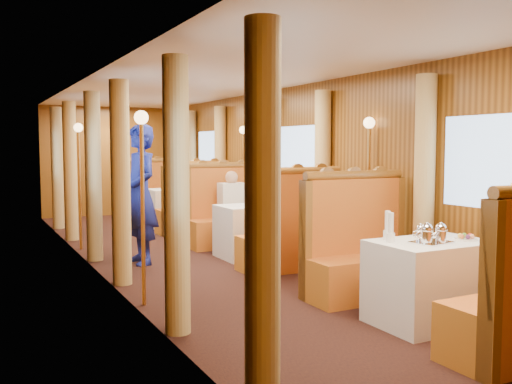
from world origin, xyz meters
TOP-DOWN VIEW (x-y plane):
  - floor at (0.00, 0.00)m, footprint 3.00×12.00m
  - ceiling at (0.00, 0.00)m, footprint 3.00×12.00m
  - wall_far at (0.00, 6.00)m, footprint 3.00×0.01m
  - wall_left at (-1.50, 0.00)m, footprint 0.01×12.00m
  - wall_right at (1.50, 0.00)m, footprint 0.01×12.00m
  - doorway_far at (0.00, 5.97)m, footprint 0.80×0.04m
  - table_near at (0.75, -3.50)m, footprint 1.05×0.72m
  - banquette_near_aft at (0.75, -2.49)m, footprint 1.30×0.55m
  - table_mid at (0.75, 0.00)m, footprint 1.05×0.72m
  - banquette_mid_fwd at (0.75, -1.01)m, footprint 1.30×0.55m
  - banquette_mid_aft at (0.75, 1.01)m, footprint 1.30×0.55m
  - table_far at (0.75, 3.50)m, footprint 1.05×0.72m
  - banquette_far_fwd at (0.75, 2.49)m, footprint 1.30×0.55m
  - banquette_far_aft at (0.75, 4.51)m, footprint 1.30×0.55m
  - tea_tray at (0.66, -3.58)m, footprint 0.38×0.32m
  - teapot_left at (0.57, -3.62)m, footprint 0.21×0.18m
  - teapot_right at (0.70, -3.64)m, footprint 0.20×0.16m
  - teapot_back at (0.64, -3.47)m, footprint 0.17×0.14m
  - fruit_plate at (1.06, -3.60)m, footprint 0.21×0.21m
  - cup_inboard at (0.37, -3.39)m, footprint 0.08×0.08m
  - cup_outboard at (0.44, -3.26)m, footprint 0.08×0.08m
  - rose_vase_mid at (0.78, 0.02)m, footprint 0.06×0.06m
  - rose_vase_far at (0.77, 3.50)m, footprint 0.06×0.06m
  - window_left_near at (-1.49, -3.50)m, footprint 0.01×1.20m
  - curtain_left_near_a at (-1.38, -4.28)m, footprint 0.22×0.22m
  - curtain_left_near_b at (-1.38, -2.72)m, footprint 0.22×0.22m
  - window_right_near at (1.49, -3.50)m, footprint 0.01×1.20m
  - curtain_right_near_b at (1.38, -2.72)m, footprint 0.22×0.22m
  - window_left_mid at (-1.49, 0.00)m, footprint 0.01×1.20m
  - curtain_left_mid_a at (-1.38, -0.78)m, footprint 0.22×0.22m
  - curtain_left_mid_b at (-1.38, 0.78)m, footprint 0.22×0.22m
  - window_right_mid at (1.49, 0.00)m, footprint 0.01×1.20m
  - curtain_right_mid_a at (1.38, -0.78)m, footprint 0.22×0.22m
  - curtain_right_mid_b at (1.38, 0.78)m, footprint 0.22×0.22m
  - window_left_far at (-1.49, 3.50)m, footprint 0.01×1.20m
  - curtain_left_far_a at (-1.38, 2.72)m, footprint 0.22×0.22m
  - curtain_left_far_b at (-1.38, 4.28)m, footprint 0.22×0.22m
  - window_right_far at (1.49, 3.50)m, footprint 0.01×1.20m
  - curtain_right_far_a at (1.38, 2.72)m, footprint 0.22×0.22m
  - curtain_right_far_b at (1.38, 4.28)m, footprint 0.22×0.22m
  - sconce_left_fore at (-1.40, -1.75)m, footprint 0.14×0.14m
  - sconce_right_fore at (1.40, -1.75)m, footprint 0.14×0.14m
  - sconce_left_aft at (-1.40, 1.75)m, footprint 0.14×0.14m
  - sconce_right_aft at (1.40, 1.75)m, footprint 0.14×0.14m
  - steward at (-0.86, 0.27)m, footprint 0.54×0.74m
  - passenger at (0.75, 0.79)m, footprint 0.40×0.44m

SIDE VIEW (x-z plane):
  - floor at x=0.00m, z-range -0.01..0.01m
  - table_near at x=0.75m, z-range 0.00..0.75m
  - table_mid at x=0.75m, z-range 0.00..0.75m
  - table_far at x=0.75m, z-range 0.00..0.75m
  - banquette_near_aft at x=0.75m, z-range -0.25..1.09m
  - banquette_mid_fwd at x=0.75m, z-range -0.25..1.09m
  - banquette_mid_aft at x=0.75m, z-range -0.25..1.09m
  - banquette_far_fwd at x=0.75m, z-range -0.25..1.09m
  - banquette_far_aft at x=0.75m, z-range -0.25..1.09m
  - passenger at x=0.75m, z-range 0.36..1.12m
  - tea_tray at x=0.66m, z-range 0.75..0.76m
  - fruit_plate at x=1.06m, z-range 0.74..0.80m
  - teapot_back at x=0.64m, z-range 0.75..0.87m
  - teapot_right at x=0.70m, z-range 0.75..0.89m
  - teapot_left at x=0.57m, z-range 0.75..0.89m
  - cup_inboard at x=0.37m, z-range 0.72..0.99m
  - cup_outboard at x=0.44m, z-range 0.72..0.99m
  - rose_vase_mid at x=0.78m, z-range 0.75..1.11m
  - rose_vase_far at x=0.77m, z-range 0.75..1.11m
  - steward at x=-0.86m, z-range 0.00..1.89m
  - doorway_far at x=0.00m, z-range 0.00..2.00m
  - curtain_left_near_a at x=-1.38m, z-range 0.00..2.35m
  - curtain_left_near_b at x=-1.38m, z-range 0.00..2.35m
  - curtain_right_near_b at x=1.38m, z-range 0.00..2.35m
  - curtain_left_mid_a at x=-1.38m, z-range 0.00..2.35m
  - curtain_left_mid_b at x=-1.38m, z-range 0.00..2.35m
  - curtain_right_mid_a at x=1.38m, z-range 0.00..2.35m
  - curtain_right_mid_b at x=1.38m, z-range 0.00..2.35m
  - curtain_left_far_a at x=-1.38m, z-range 0.00..2.35m
  - curtain_left_far_b at x=-1.38m, z-range 0.00..2.35m
  - curtain_right_far_a at x=1.38m, z-range 0.00..2.35m
  - curtain_right_far_b at x=1.38m, z-range 0.00..2.35m
  - wall_far at x=0.00m, z-range 0.00..2.50m
  - wall_left at x=-1.50m, z-range 0.00..2.50m
  - wall_right at x=1.50m, z-range 0.00..2.50m
  - sconce_left_fore at x=-1.40m, z-range 0.41..2.36m
  - sconce_right_fore at x=1.40m, z-range 0.41..2.36m
  - sconce_left_aft at x=-1.40m, z-range 0.41..2.36m
  - sconce_right_aft at x=1.40m, z-range 0.41..2.36m
  - window_left_near at x=-1.49m, z-range 1.00..1.90m
  - window_right_near at x=1.49m, z-range 1.00..1.90m
  - window_left_mid at x=-1.49m, z-range 1.00..1.90m
  - window_right_mid at x=1.49m, z-range 1.00..1.90m
  - window_left_far at x=-1.49m, z-range 1.00..1.90m
  - window_right_far at x=1.49m, z-range 1.00..1.90m
  - ceiling at x=0.00m, z-range 2.49..2.51m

